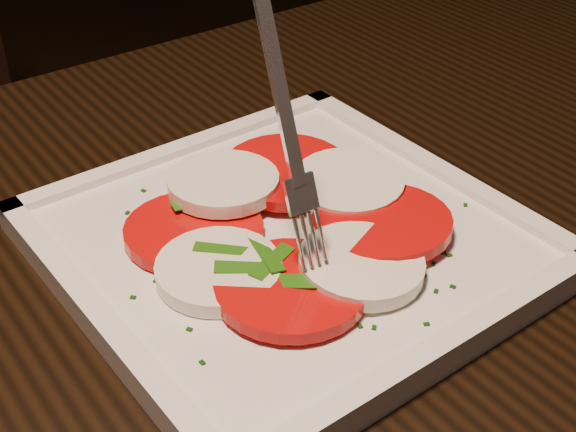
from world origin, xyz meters
name	(u,v)px	position (x,y,z in m)	size (l,w,h in m)	color
table	(289,405)	(0.17, 0.00, 0.65)	(1.21, 0.82, 0.75)	black
plate	(288,243)	(0.19, 0.04, 0.76)	(0.29, 0.29, 0.01)	white
caprese_salad	(288,224)	(0.19, 0.04, 0.77)	(0.24, 0.23, 0.02)	red
fork	(277,112)	(0.18, 0.03, 0.87)	(0.03, 0.07, 0.17)	white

